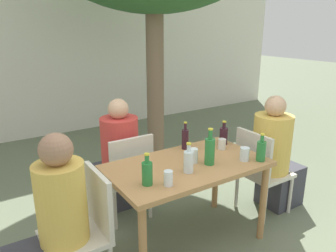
{
  "coord_description": "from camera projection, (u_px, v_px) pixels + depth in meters",
  "views": [
    {
      "loc": [
        -1.5,
        -2.03,
        1.88
      ],
      "look_at": [
        0.0,
        0.3,
        1.01
      ],
      "focal_mm": 35.0,
      "sensor_mm": 36.0,
      "label": 1
    }
  ],
  "objects": [
    {
      "name": "ground_plane",
      "position": [
        186.0,
        241.0,
        2.96
      ],
      "size": [
        30.0,
        30.0,
        0.0
      ],
      "primitive_type": "plane",
      "color": "#667056"
    },
    {
      "name": "cafe_building_wall",
      "position": [
        58.0,
        54.0,
        5.58
      ],
      "size": [
        10.0,
        0.08,
        2.8
      ],
      "color": "silver",
      "rests_on": "ground_plane"
    },
    {
      "name": "dining_table_front",
      "position": [
        187.0,
        174.0,
        2.76
      ],
      "size": [
        1.33,
        0.76,
        0.76
      ],
      "color": "#B27F4C",
      "rests_on": "ground_plane"
    },
    {
      "name": "patio_chair_0",
      "position": [
        85.0,
        225.0,
        2.35
      ],
      "size": [
        0.44,
        0.44,
        0.89
      ],
      "rotation": [
        0.0,
        0.0,
        -1.57
      ],
      "color": "beige",
      "rests_on": "ground_plane"
    },
    {
      "name": "patio_chair_1",
      "position": [
        260.0,
        168.0,
        3.28
      ],
      "size": [
        0.44,
        0.44,
        0.89
      ],
      "rotation": [
        0.0,
        0.0,
        1.57
      ],
      "color": "beige",
      "rests_on": "ground_plane"
    },
    {
      "name": "patio_chair_2",
      "position": [
        127.0,
        173.0,
        3.17
      ],
      "size": [
        0.44,
        0.44,
        0.89
      ],
      "rotation": [
        0.0,
        0.0,
        3.14
      ],
      "color": "beige",
      "rests_on": "ground_plane"
    },
    {
      "name": "person_seated_0",
      "position": [
        52.0,
        229.0,
        2.21
      ],
      "size": [
        0.57,
        0.34,
        1.22
      ],
      "rotation": [
        0.0,
        0.0,
        -1.57
      ],
      "color": "#383842",
      "rests_on": "ground_plane"
    },
    {
      "name": "person_seated_1",
      "position": [
        275.0,
        158.0,
        3.38
      ],
      "size": [
        0.59,
        0.38,
        1.22
      ],
      "rotation": [
        0.0,
        0.0,
        1.57
      ],
      "color": "#383842",
      "rests_on": "ground_plane"
    },
    {
      "name": "person_seated_2",
      "position": [
        117.0,
        161.0,
        3.34
      ],
      "size": [
        0.37,
        0.58,
        1.21
      ],
      "rotation": [
        0.0,
        0.0,
        3.14
      ],
      "color": "#383842",
      "rests_on": "ground_plane"
    },
    {
      "name": "water_bottle_0",
      "position": [
        189.0,
        161.0,
        2.55
      ],
      "size": [
        0.08,
        0.08,
        0.24
      ],
      "color": "silver",
      "rests_on": "dining_table_front"
    },
    {
      "name": "wine_bottle_1",
      "position": [
        224.0,
        135.0,
        3.15
      ],
      "size": [
        0.08,
        0.08,
        0.23
      ],
      "color": "#331923",
      "rests_on": "dining_table_front"
    },
    {
      "name": "green_bottle_2",
      "position": [
        210.0,
        150.0,
        2.69
      ],
      "size": [
        0.08,
        0.08,
        0.31
      ],
      "color": "#287A38",
      "rests_on": "dining_table_front"
    },
    {
      "name": "wine_bottle_3",
      "position": [
        185.0,
        138.0,
        3.03
      ],
      "size": [
        0.06,
        0.06,
        0.26
      ],
      "color": "#331923",
      "rests_on": "dining_table_front"
    },
    {
      "name": "green_bottle_4",
      "position": [
        147.0,
        173.0,
        2.35
      ],
      "size": [
        0.08,
        0.08,
        0.24
      ],
      "color": "#287A38",
      "rests_on": "dining_table_front"
    },
    {
      "name": "green_bottle_5",
      "position": [
        261.0,
        150.0,
        2.77
      ],
      "size": [
        0.08,
        0.08,
        0.24
      ],
      "color": "#287A38",
      "rests_on": "dining_table_front"
    },
    {
      "name": "drinking_glass_0",
      "position": [
        193.0,
        156.0,
        2.74
      ],
      "size": [
        0.07,
        0.07,
        0.12
      ],
      "color": "white",
      "rests_on": "dining_table_front"
    },
    {
      "name": "drinking_glass_1",
      "position": [
        245.0,
        154.0,
        2.78
      ],
      "size": [
        0.08,
        0.08,
        0.12
      ],
      "color": "silver",
      "rests_on": "dining_table_front"
    },
    {
      "name": "drinking_glass_2",
      "position": [
        222.0,
        144.0,
        3.04
      ],
      "size": [
        0.07,
        0.07,
        0.1
      ],
      "color": "silver",
      "rests_on": "dining_table_front"
    },
    {
      "name": "drinking_glass_3",
      "position": [
        168.0,
        178.0,
        2.34
      ],
      "size": [
        0.07,
        0.07,
        0.11
      ],
      "color": "white",
      "rests_on": "dining_table_front"
    }
  ]
}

